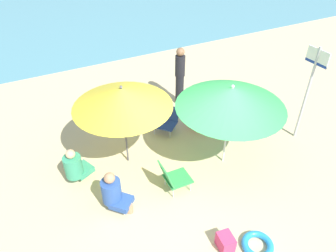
{
  "coord_description": "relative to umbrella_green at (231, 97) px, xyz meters",
  "views": [
    {
      "loc": [
        -2.63,
        -3.87,
        4.88
      ],
      "look_at": [
        -0.15,
        1.14,
        0.7
      ],
      "focal_mm": 34.63,
      "sensor_mm": 36.0,
      "label": 1
    }
  ],
  "objects": [
    {
      "name": "beach_bag",
      "position": [
        -1.17,
        -1.78,
        -1.49
      ],
      "size": [
        0.27,
        0.32,
        0.28
      ],
      "primitive_type": "cube",
      "rotation": [
        0.0,
        0.0,
        4.61
      ],
      "color": "#DB3866",
      "rests_on": "ground_plane"
    },
    {
      "name": "ground_plane",
      "position": [
        -0.78,
        -0.3,
        -1.64
      ],
      "size": [
        40.0,
        40.0,
        0.0
      ],
      "primitive_type": "plane",
      "color": "#D3BC8C"
    },
    {
      "name": "beach_chair_b",
      "position": [
        1.15,
        0.73,
        -1.3
      ],
      "size": [
        0.77,
        0.77,
        0.62
      ],
      "rotation": [
        0.0,
        0.0,
        -2.29
      ],
      "color": "#33934C",
      "rests_on": "ground_plane"
    },
    {
      "name": "sea_water",
      "position": [
        -0.78,
        13.85,
        -1.63
      ],
      "size": [
        40.0,
        16.0,
        0.01
      ],
      "primitive_type": "cube",
      "color": "#5693A3",
      "rests_on": "ground_plane"
    },
    {
      "name": "person_a",
      "position": [
        -2.53,
        -0.18,
        -1.22
      ],
      "size": [
        0.56,
        0.56,
        0.87
      ],
      "rotation": [
        0.0,
        0.0,
        5.48
      ],
      "color": "#2D519E",
      "rests_on": "ground_plane"
    },
    {
      "name": "beach_chair_a",
      "position": [
        -0.61,
        1.56,
        -1.32
      ],
      "size": [
        0.74,
        0.74,
        0.6
      ],
      "rotation": [
        0.0,
        0.0,
        -2.42
      ],
      "color": "navy",
      "rests_on": "ground_plane"
    },
    {
      "name": "person_b",
      "position": [
        0.05,
        1.25,
        -1.2
      ],
      "size": [
        0.39,
        0.53,
        0.9
      ],
      "rotation": [
        0.0,
        0.0,
        1.28
      ],
      "color": "#DB3866",
      "rests_on": "ground_plane"
    },
    {
      "name": "person_c",
      "position": [
        0.25,
        2.52,
        -0.8
      ],
      "size": [
        0.26,
        0.26,
        1.61
      ],
      "rotation": [
        0.0,
        0.0,
        2.0
      ],
      "color": "black",
      "rests_on": "ground_plane"
    },
    {
      "name": "beach_chair_c",
      "position": [
        -1.38,
        -0.26,
        -1.28
      ],
      "size": [
        0.58,
        0.46,
        0.69
      ],
      "rotation": [
        0.0,
        0.0,
        -0.01
      ],
      "color": "#33934C",
      "rests_on": "ground_plane"
    },
    {
      "name": "warning_sign",
      "position": [
        2.05,
        -0.03,
        -0.15
      ],
      "size": [
        0.07,
        0.53,
        2.27
      ],
      "rotation": [
        0.0,
        0.0,
        0.08
      ],
      "color": "#ADADB2",
      "rests_on": "ground_plane"
    },
    {
      "name": "swim_ring",
      "position": [
        -0.68,
        -2.02,
        -1.58
      ],
      "size": [
        0.54,
        0.54,
        0.11
      ],
      "primitive_type": "torus",
      "color": "#238CD8",
      "rests_on": "ground_plane"
    },
    {
      "name": "person_d",
      "position": [
        -2.99,
        0.8,
        -1.21
      ],
      "size": [
        0.58,
        0.49,
        0.87
      ],
      "rotation": [
        0.0,
        0.0,
        0.42
      ],
      "color": "#389970",
      "rests_on": "ground_plane"
    },
    {
      "name": "umbrella_yellow",
      "position": [
        -1.86,
        0.94,
        -0.01
      ],
      "size": [
        1.96,
        1.96,
        1.88
      ],
      "color": "#4C4C51",
      "rests_on": "ground_plane"
    },
    {
      "name": "umbrella_green",
      "position": [
        0.0,
        0.0,
        0.0
      ],
      "size": [
        2.15,
        2.15,
        1.9
      ],
      "color": "silver",
      "rests_on": "ground_plane"
    }
  ]
}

